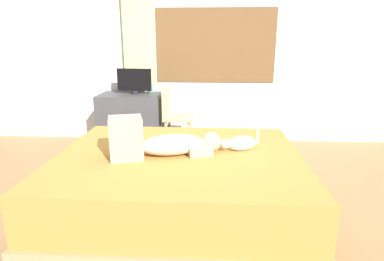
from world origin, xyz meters
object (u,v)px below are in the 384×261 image
(person_lying, at_px, (161,142))
(desk, at_px, (133,120))
(tv_monitor, at_px, (134,81))
(bed, at_px, (179,182))
(cat, at_px, (240,143))
(cup, at_px, (151,89))
(chair_by_desk, at_px, (173,114))

(person_lying, xyz_separation_m, desk, (-0.69, 1.83, -0.27))
(person_lying, relative_size, tv_monitor, 1.94)
(bed, distance_m, cat, 0.63)
(bed, height_order, tv_monitor, tv_monitor)
(person_lying, bearing_deg, bed, 17.73)
(cup, bearing_deg, bed, -73.27)
(tv_monitor, distance_m, cup, 0.31)
(person_lying, height_order, desk, person_lying)
(bed, height_order, cup, cup)
(bed, bearing_deg, tv_monitor, 113.79)
(chair_by_desk, bearing_deg, person_lying, -86.95)
(person_lying, distance_m, tv_monitor, 1.96)
(cup, xyz_separation_m, chair_by_desk, (0.37, -0.41, -0.28))
(desk, distance_m, cup, 0.52)
(bed, xyz_separation_m, chair_by_desk, (-0.23, 1.60, 0.25))
(cat, height_order, desk, desk)
(cat, distance_m, cup, 2.21)
(bed, relative_size, desk, 2.35)
(person_lying, height_order, cup, person_lying)
(bed, relative_size, person_lying, 2.27)
(tv_monitor, relative_size, chair_by_desk, 0.56)
(person_lying, distance_m, desk, 1.97)
(cup, bearing_deg, tv_monitor, -130.81)
(person_lying, relative_size, cat, 2.73)
(person_lying, xyz_separation_m, chair_by_desk, (-0.09, 1.64, -0.13))
(desk, height_order, chair_by_desk, chair_by_desk)
(cup, bearing_deg, desk, -136.95)
(cup, bearing_deg, chair_by_desk, -47.71)
(cat, relative_size, tv_monitor, 0.71)
(cat, bearing_deg, tv_monitor, 128.13)
(bed, bearing_deg, person_lying, -162.27)
(bed, height_order, person_lying, person_lying)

